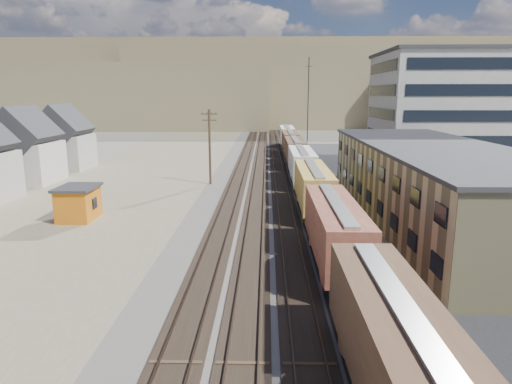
{
  "coord_description": "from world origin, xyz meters",
  "views": [
    {
      "loc": [
        -0.97,
        -18.26,
        11.86
      ],
      "look_at": [
        -1.92,
        23.23,
        3.0
      ],
      "focal_mm": 32.0,
      "sensor_mm": 36.0,
      "label": 1
    }
  ],
  "objects_px": {
    "utility_pole_north": "(210,145)",
    "freight_train": "(307,173)",
    "maintenance_shed": "(78,203)",
    "parked_car_blue": "(421,179)"
  },
  "relations": [
    {
      "from": "utility_pole_north",
      "to": "freight_train",
      "type": "bearing_deg",
      "value": -29.96
    },
    {
      "from": "maintenance_shed",
      "to": "utility_pole_north",
      "type": "bearing_deg",
      "value": 59.41
    },
    {
      "from": "utility_pole_north",
      "to": "maintenance_shed",
      "type": "height_order",
      "value": "utility_pole_north"
    },
    {
      "from": "parked_car_blue",
      "to": "freight_train",
      "type": "bearing_deg",
      "value": 152.45
    },
    {
      "from": "utility_pole_north",
      "to": "parked_car_blue",
      "type": "bearing_deg",
      "value": 1.57
    },
    {
      "from": "freight_train",
      "to": "utility_pole_north",
      "type": "bearing_deg",
      "value": 150.04
    },
    {
      "from": "freight_train",
      "to": "maintenance_shed",
      "type": "distance_m",
      "value": 25.35
    },
    {
      "from": "freight_train",
      "to": "parked_car_blue",
      "type": "distance_m",
      "value": 18.09
    },
    {
      "from": "utility_pole_north",
      "to": "maintenance_shed",
      "type": "distance_m",
      "value": 21.13
    },
    {
      "from": "freight_train",
      "to": "maintenance_shed",
      "type": "bearing_deg",
      "value": -154.68
    }
  ]
}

